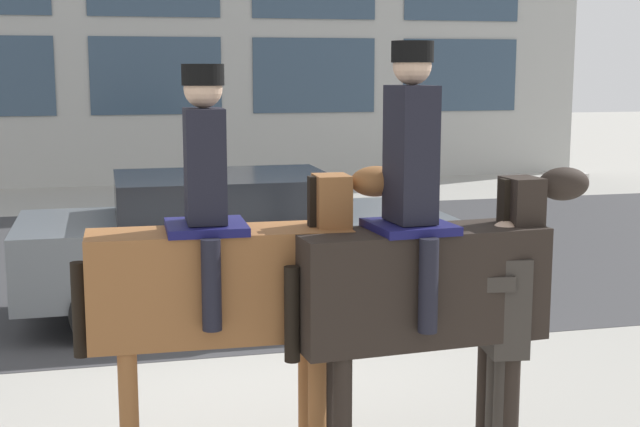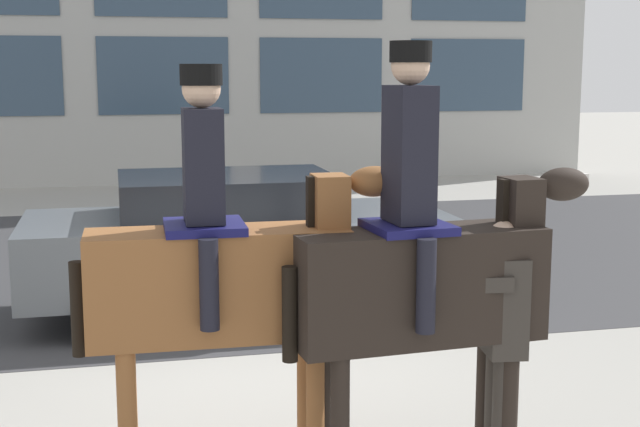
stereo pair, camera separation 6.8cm
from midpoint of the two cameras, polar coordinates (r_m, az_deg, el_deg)
The scene contains 6 objects.
ground_plane at distance 7.70m, azimuth -3.73°, elevation -10.19°, with size 80.00×80.00×0.00m, color #9E9B93.
road_surface at distance 12.25m, azimuth -7.36°, elevation -2.86°, with size 20.22×8.50×0.01m.
mounted_horse_lead at distance 5.23m, azimuth -5.82°, elevation -3.91°, with size 1.93×0.65×2.59m.
mounted_horse_companion at distance 5.27m, azimuth 7.03°, elevation -3.75°, with size 1.95×0.65×2.72m.
pedestrian_bystander at distance 5.55m, azimuth 11.75°, elevation -7.48°, with size 0.87×0.44×1.67m.
street_car_near_lane at distance 9.41m, azimuth -5.18°, elevation -1.71°, with size 4.40×1.87×1.47m.
Camera 2 is at (-1.12, -7.18, 2.57)m, focal length 50.00 mm.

